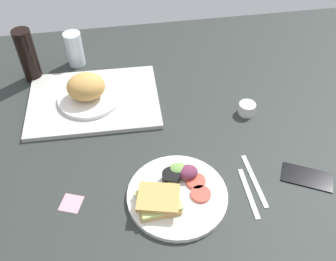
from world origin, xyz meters
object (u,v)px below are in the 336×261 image
(espresso_cup, at_px, (247,109))
(bread_plate_near, at_px, (87,90))
(plate_with_salad, at_px, (175,193))
(drinking_glass, at_px, (74,49))
(knife, at_px, (254,180))
(soda_bottle, at_px, (28,56))
(sticky_note, at_px, (71,203))
(fork, at_px, (249,193))
(cell_phone, at_px, (307,177))
(serving_tray, at_px, (94,100))

(espresso_cup, bearing_deg, bread_plate_near, 165.18)
(plate_with_salad, xyz_separation_m, drinking_glass, (-0.27, 0.68, 0.05))
(knife, bearing_deg, soda_bottle, 45.90)
(sticky_note, bearing_deg, plate_with_salad, -4.83)
(plate_with_salad, distance_m, espresso_cup, 0.42)
(drinking_glass, height_order, knife, drinking_glass)
(drinking_glass, height_order, soda_bottle, soda_bottle)
(fork, relative_size, sticky_note, 3.04)
(sticky_note, bearing_deg, soda_bottle, 103.72)
(plate_with_salad, relative_size, knife, 1.47)
(soda_bottle, bearing_deg, fork, -45.05)
(fork, bearing_deg, knife, -36.19)
(fork, bearing_deg, plate_with_salad, 84.01)
(bread_plate_near, distance_m, fork, 0.63)
(espresso_cup, relative_size, sticky_note, 1.00)
(plate_with_salad, bearing_deg, soda_bottle, 124.96)
(plate_with_salad, bearing_deg, cell_phone, 0.18)
(fork, bearing_deg, drinking_glass, 34.68)
(plate_with_salad, xyz_separation_m, knife, (0.24, 0.02, -0.01))
(plate_with_salad, distance_m, cell_phone, 0.39)
(bread_plate_near, height_order, sticky_note, bread_plate_near)
(espresso_cup, bearing_deg, sticky_note, -155.08)
(fork, xyz_separation_m, knife, (0.03, 0.04, 0.00))
(fork, bearing_deg, sticky_note, 85.07)
(soda_bottle, bearing_deg, serving_tray, -38.67)
(cell_phone, bearing_deg, soda_bottle, 170.68)
(serving_tray, height_order, drinking_glass, drinking_glass)
(espresso_cup, xyz_separation_m, fork, (-0.09, -0.32, -0.02))
(espresso_cup, height_order, fork, espresso_cup)
(serving_tray, bearing_deg, knife, -43.32)
(soda_bottle, bearing_deg, espresso_cup, -23.39)
(bread_plate_near, bearing_deg, plate_with_salad, -62.59)
(serving_tray, xyz_separation_m, plate_with_salad, (0.21, -0.44, 0.01))
(plate_with_salad, bearing_deg, bread_plate_near, 117.41)
(espresso_cup, xyz_separation_m, sticky_note, (-0.58, -0.27, -0.02))
(plate_with_salad, bearing_deg, sticky_note, 175.17)
(bread_plate_near, relative_size, cell_phone, 1.51)
(soda_bottle, xyz_separation_m, sticky_note, (0.14, -0.59, -0.10))
(bread_plate_near, bearing_deg, serving_tray, 7.17)
(fork, xyz_separation_m, cell_phone, (0.18, 0.03, 0.00))
(serving_tray, height_order, knife, serving_tray)
(drinking_glass, xyz_separation_m, knife, (0.51, -0.66, -0.06))
(serving_tray, xyz_separation_m, fork, (0.42, -0.46, -0.01))
(serving_tray, distance_m, soda_bottle, 0.29)
(drinking_glass, relative_size, soda_bottle, 0.66)
(fork, distance_m, knife, 0.05)
(soda_bottle, bearing_deg, drinking_glass, 23.83)
(bread_plate_near, bearing_deg, espresso_cup, -14.82)
(serving_tray, relative_size, knife, 2.37)
(serving_tray, relative_size, fork, 2.65)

